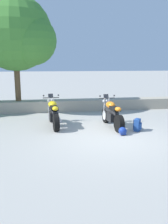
# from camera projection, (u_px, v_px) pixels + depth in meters

# --- Properties ---
(ground_plane) EXTENTS (120.00, 120.00, 0.00)m
(ground_plane) POSITION_uv_depth(u_px,v_px,m) (108.00, 138.00, 7.88)
(ground_plane) COLOR #A3A099
(stone_wall) EXTENTS (36.00, 0.80, 0.55)m
(stone_wall) POSITION_uv_depth(u_px,v_px,m) (85.00, 105.00, 12.46)
(stone_wall) COLOR #A89E89
(stone_wall) RESTS_ON ground
(motorcycle_yellow_near_left) EXTENTS (0.67, 2.07, 1.18)m
(motorcycle_yellow_near_left) POSITION_uv_depth(u_px,v_px,m) (53.00, 114.00, 9.28)
(motorcycle_yellow_near_left) COLOR black
(motorcycle_yellow_near_left) RESTS_ON ground
(motorcycle_orange_centre) EXTENTS (0.67, 2.07, 1.18)m
(motorcycle_orange_centre) POSITION_uv_depth(u_px,v_px,m) (112.00, 114.00, 9.16)
(motorcycle_orange_centre) COLOR black
(motorcycle_orange_centre) RESTS_ON ground
(rider_backpack) EXTENTS (0.34, 0.35, 0.47)m
(rider_backpack) POSITION_uv_depth(u_px,v_px,m) (137.00, 124.00, 8.66)
(rider_backpack) COLOR navy
(rider_backpack) RESTS_ON ground
(rider_helmet) EXTENTS (0.28, 0.28, 0.28)m
(rider_helmet) POSITION_uv_depth(u_px,v_px,m) (123.00, 131.00, 8.18)
(rider_helmet) COLOR navy
(rider_helmet) RESTS_ON ground
(leafy_tree_mid_left) EXTENTS (3.74, 3.56, 5.03)m
(leafy_tree_mid_left) POSITION_uv_depth(u_px,v_px,m) (18.00, 35.00, 11.31)
(leafy_tree_mid_left) COLOR brown
(leafy_tree_mid_left) RESTS_ON stone_wall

